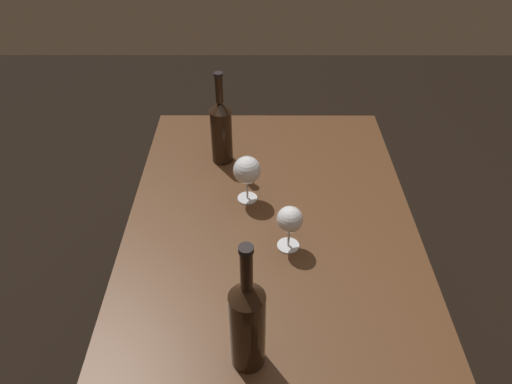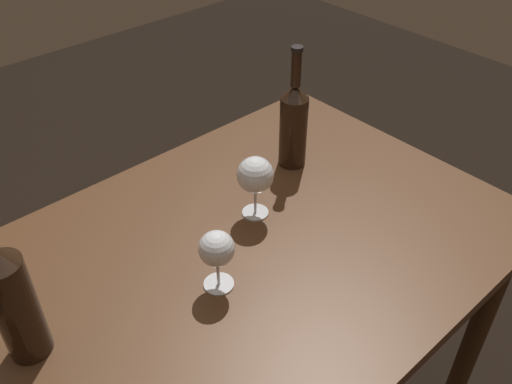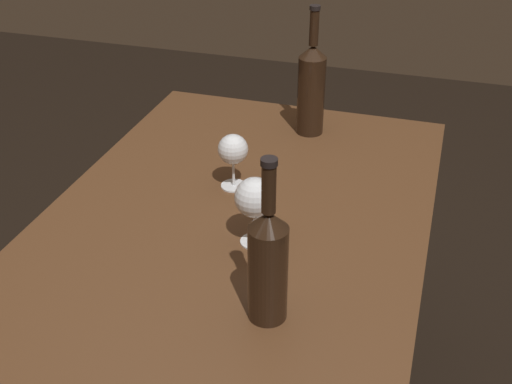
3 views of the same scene
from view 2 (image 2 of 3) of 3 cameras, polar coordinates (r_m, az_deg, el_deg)
name	(u,v)px [view 2 (image 2 of 3)]	position (r m, az deg, el deg)	size (l,w,h in m)	color
dining_table	(243,276)	(1.34, -1.32, -8.68)	(1.30, 0.90, 0.74)	#56351E
wine_glass_left	(217,250)	(1.13, -4.10, -6.05)	(0.08, 0.08, 0.15)	white
wine_glass_right	(255,176)	(1.30, -0.08, 1.67)	(0.09, 0.09, 0.16)	white
wine_bottle	(294,123)	(1.48, 3.92, 7.14)	(0.08, 0.08, 0.34)	black
wine_bottle_second	(12,299)	(1.07, -23.96, -10.16)	(0.08, 0.08, 0.38)	black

